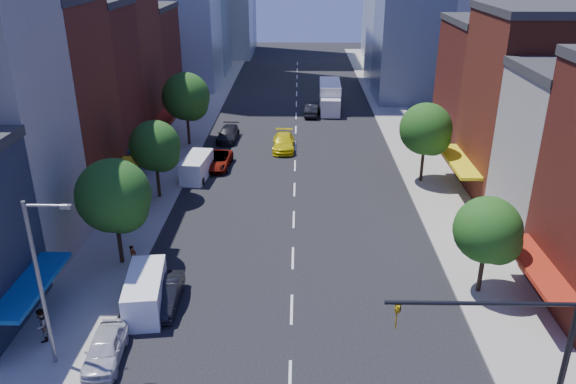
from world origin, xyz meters
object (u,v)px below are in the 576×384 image
(box_truck, at_px, (330,97))
(parked_car_second, at_px, (165,294))
(cargo_van_far, at_px, (197,168))
(parked_car_front, at_px, (105,348))
(cargo_van_near, at_px, (145,294))
(parked_car_third, at_px, (218,160))
(traffic_car_oncoming, at_px, (312,110))
(pedestrian_near, at_px, (133,257))
(taxi, at_px, (284,142))
(parked_car_rear, at_px, (228,134))
(traffic_car_far, at_px, (328,102))
(pedestrian_far, at_px, (42,325))

(box_truck, bearing_deg, parked_car_second, -103.56)
(cargo_van_far, xyz_separation_m, box_truck, (13.46, 24.58, 0.64))
(parked_car_front, bearing_deg, cargo_van_near, 73.55)
(parked_car_second, relative_size, parked_car_third, 0.89)
(traffic_car_oncoming, bearing_deg, pedestrian_near, 76.89)
(parked_car_third, bearing_deg, traffic_car_oncoming, 65.96)
(cargo_van_far, relative_size, taxi, 0.93)
(parked_car_second, xyz_separation_m, parked_car_rear, (0.00, 31.58, -0.01))
(cargo_van_near, height_order, taxi, cargo_van_near)
(taxi, relative_size, traffic_car_far, 1.19)
(cargo_van_far, relative_size, traffic_car_oncoming, 1.10)
(parked_car_rear, relative_size, pedestrian_far, 2.64)
(taxi, relative_size, traffic_car_oncoming, 1.18)
(parked_car_third, xyz_separation_m, traffic_car_oncoming, (9.50, 18.78, 0.05))
(parked_car_rear, height_order, taxi, taxi)
(parked_car_second, height_order, box_truck, box_truck)
(box_truck, bearing_deg, traffic_car_far, 101.79)
(cargo_van_far, height_order, traffic_car_far, cargo_van_far)
(parked_car_third, distance_m, cargo_van_near, 23.51)
(taxi, bearing_deg, parked_car_front, -104.01)
(parked_car_front, distance_m, traffic_car_oncoming, 48.18)
(taxi, xyz_separation_m, traffic_car_oncoming, (3.25, 13.28, -0.03))
(parked_car_third, distance_m, taxi, 8.33)
(traffic_car_far, relative_size, box_truck, 0.52)
(parked_car_second, relative_size, taxi, 0.83)
(parked_car_front, distance_m, cargo_van_far, 25.19)
(parked_car_third, bearing_deg, taxi, 44.16)
(traffic_car_far, bearing_deg, taxi, 74.29)
(taxi, bearing_deg, cargo_van_far, -133.32)
(parked_car_rear, bearing_deg, taxi, -23.01)
(pedestrian_far, bearing_deg, parked_car_rear, 178.57)
(parked_car_rear, bearing_deg, box_truck, 50.60)
(taxi, distance_m, box_truck, 17.23)
(cargo_van_near, height_order, box_truck, box_truck)
(parked_car_front, relative_size, taxi, 0.79)
(parked_car_third, height_order, traffic_car_far, traffic_car_far)
(parked_car_second, distance_m, parked_car_rear, 31.58)
(parked_car_second, bearing_deg, cargo_van_near, -160.51)
(parked_car_rear, relative_size, pedestrian_near, 3.21)
(pedestrian_near, bearing_deg, parked_car_second, -131.70)
(taxi, height_order, pedestrian_near, pedestrian_near)
(cargo_van_near, xyz_separation_m, traffic_car_far, (12.77, 46.31, -0.28))
(parked_car_rear, xyz_separation_m, cargo_van_near, (-1.05, -31.98, 0.32))
(cargo_van_near, distance_m, pedestrian_far, 5.70)
(pedestrian_far, bearing_deg, traffic_car_oncoming, 169.32)
(parked_car_second, distance_m, taxi, 29.27)
(parked_car_front, height_order, parked_car_rear, parked_car_rear)
(traffic_car_oncoming, height_order, pedestrian_near, pedestrian_near)
(taxi, bearing_deg, traffic_car_far, 72.33)
(parked_car_front, distance_m, parked_car_third, 28.08)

